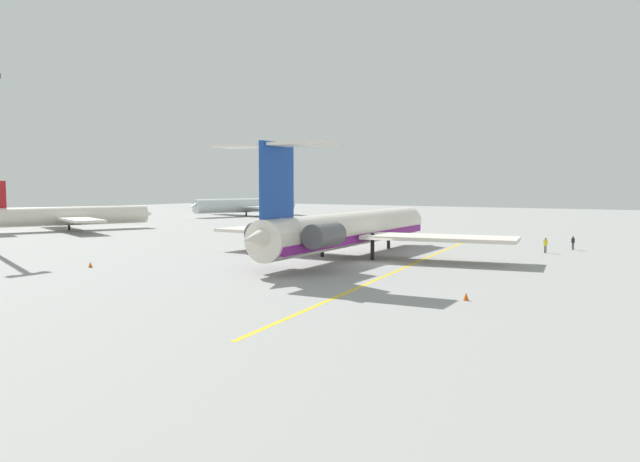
# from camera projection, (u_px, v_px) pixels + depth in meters

# --- Properties ---
(ground) EXTENTS (319.40, 319.40, 0.00)m
(ground) POSITION_uv_depth(u_px,v_px,m) (377.00, 263.00, 62.83)
(ground) COLOR gray
(main_jetliner) EXTENTS (39.43, 34.97, 11.48)m
(main_jetliner) POSITION_uv_depth(u_px,v_px,m) (347.00, 229.00, 66.78)
(main_jetliner) COLOR silver
(main_jetliner) RESTS_ON ground
(airliner_mid_right) EXTENTS (27.16, 27.35, 8.46)m
(airliner_mid_right) POSITION_uv_depth(u_px,v_px,m) (74.00, 216.00, 108.25)
(airliner_mid_right) COLOR silver
(airliner_mid_right) RESTS_ON ground
(airliner_far_right) EXTENTS (30.10, 30.11, 9.13)m
(airliner_far_right) POSITION_uv_depth(u_px,v_px,m) (243.00, 205.00, 157.12)
(airliner_far_right) COLOR silver
(airliner_far_right) RESTS_ON ground
(ground_crew_near_nose) EXTENTS (0.28, 0.45, 1.77)m
(ground_crew_near_nose) POSITION_uv_depth(u_px,v_px,m) (546.00, 243.00, 72.22)
(ground_crew_near_nose) COLOR black
(ground_crew_near_nose) RESTS_ON ground
(ground_crew_near_tail) EXTENTS (0.27, 0.36, 1.66)m
(ground_crew_near_tail) POSITION_uv_depth(u_px,v_px,m) (573.00, 241.00, 75.73)
(ground_crew_near_tail) COLOR black
(ground_crew_near_tail) RESTS_ON ground
(safety_cone_nose) EXTENTS (0.40, 0.40, 0.55)m
(safety_cone_nose) POSITION_uv_depth(u_px,v_px,m) (90.00, 265.00, 59.68)
(safety_cone_nose) COLOR #EA590F
(safety_cone_nose) RESTS_ON ground
(safety_cone_wingtip) EXTENTS (0.40, 0.40, 0.55)m
(safety_cone_wingtip) POSITION_uv_depth(u_px,v_px,m) (466.00, 296.00, 42.65)
(safety_cone_wingtip) COLOR #EA590F
(safety_cone_wingtip) RESTS_ON ground
(safety_cone_tail) EXTENTS (0.40, 0.40, 0.55)m
(safety_cone_tail) POSITION_uv_depth(u_px,v_px,m) (300.00, 235.00, 94.74)
(safety_cone_tail) COLOR #EA590F
(safety_cone_tail) RESTS_ON ground
(taxiway_centreline) EXTENTS (70.52, 10.42, 0.01)m
(taxiway_centreline) POSITION_uv_depth(u_px,v_px,m) (418.00, 262.00, 63.93)
(taxiway_centreline) COLOR gold
(taxiway_centreline) RESTS_ON ground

